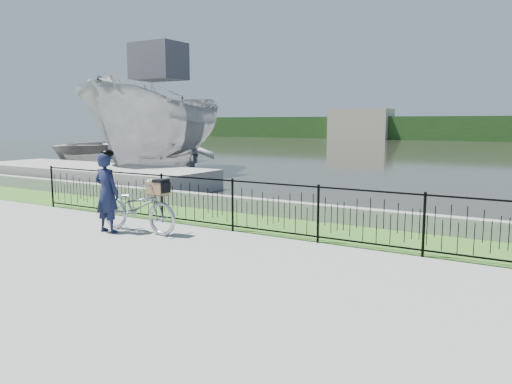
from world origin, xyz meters
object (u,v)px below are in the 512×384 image
Objects in this scene: dock at (91,175)px; boat_far at (126,147)px; cyclist at (107,192)px; boat_near at (160,127)px; bicycle_rig at (138,206)px.

dock is 8.01m from boat_far.
boat_near is at bearing 126.44° from cyclist.
dock is 0.95× the size of boat_far.
boat_near is (-7.72, 9.36, 1.53)m from bicycle_rig.
bicycle_rig reaches higher than dock.
dock is at bearing -53.65° from boat_far.
boat_near reaches higher than bicycle_rig.
boat_far reaches higher than dock.
boat_far is (-4.31, 2.05, -1.05)m from boat_near.
dock is at bearing -84.48° from boat_near.
bicycle_rig is at bearing -50.49° from boat_near.
bicycle_rig is at bearing 34.36° from cyclist.
boat_near is at bearing -25.49° from boat_far.
boat_near reaches higher than boat_far.
boat_near is at bearing 129.51° from bicycle_rig.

